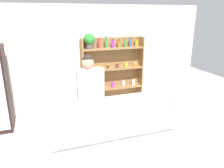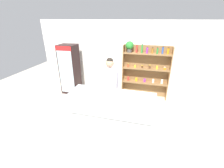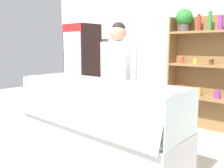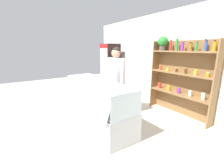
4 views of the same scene
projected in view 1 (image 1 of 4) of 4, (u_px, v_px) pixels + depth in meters
name	position (u px, v px, depth m)	size (l,w,h in m)	color
ground_plane	(109.00, 153.00, 4.06)	(12.00, 12.00, 0.00)	beige
back_wall	(81.00, 59.00, 5.64)	(6.80, 0.10, 2.70)	white
shelving_unit	(109.00, 67.00, 5.74)	(1.65, 0.29, 2.02)	olive
deli_display_case	(112.00, 138.00, 3.97)	(2.19, 0.74, 1.01)	silver
shop_clerk	(89.00, 90.00, 4.28)	(0.64, 0.25, 1.74)	#383D51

